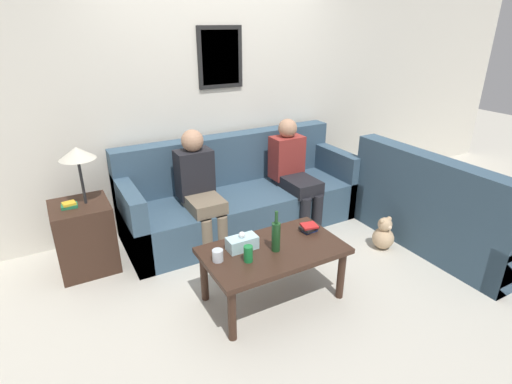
% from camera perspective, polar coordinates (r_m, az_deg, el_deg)
% --- Properties ---
extents(ground_plane, '(16.00, 16.00, 0.00)m').
position_cam_1_polar(ground_plane, '(3.96, 1.33, -7.71)').
color(ground_plane, beige).
extents(wall_back, '(9.00, 0.08, 2.60)m').
position_cam_1_polar(wall_back, '(4.32, -5.17, 13.37)').
color(wall_back, silver).
rests_on(wall_back, ground_plane).
extents(couch_main, '(2.45, 0.86, 0.94)m').
position_cam_1_polar(couch_main, '(4.23, -2.22, -0.78)').
color(couch_main, '#385166').
rests_on(couch_main, ground_plane).
extents(couch_side, '(0.86, 1.69, 0.94)m').
position_cam_1_polar(couch_side, '(4.28, 25.08, -2.77)').
color(couch_side, '#385166').
rests_on(couch_side, ground_plane).
extents(coffee_table, '(1.07, 0.62, 0.46)m').
position_cam_1_polar(coffee_table, '(3.08, 2.48, -9.02)').
color(coffee_table, '#382319').
rests_on(coffee_table, ground_plane).
extents(side_table_with_lamp, '(0.47, 0.47, 1.11)m').
position_cam_1_polar(side_table_with_lamp, '(3.79, -23.33, -5.26)').
color(side_table_with_lamp, '#382319').
rests_on(side_table_with_lamp, ground_plane).
extents(wine_bottle, '(0.07, 0.07, 0.32)m').
position_cam_1_polar(wine_bottle, '(2.96, 2.87, -6.27)').
color(wine_bottle, '#19421E').
rests_on(wine_bottle, coffee_table).
extents(drinking_glass, '(0.08, 0.08, 0.09)m').
position_cam_1_polar(drinking_glass, '(2.89, -5.49, -9.01)').
color(drinking_glass, silver).
rests_on(drinking_glass, coffee_table).
extents(book_stack, '(0.16, 0.13, 0.06)m').
position_cam_1_polar(book_stack, '(3.29, 7.61, -5.06)').
color(book_stack, navy).
rests_on(book_stack, coffee_table).
extents(soda_can, '(0.07, 0.07, 0.12)m').
position_cam_1_polar(soda_can, '(2.87, -1.12, -8.81)').
color(soda_can, '#197A38').
rests_on(soda_can, coffee_table).
extents(tissue_box, '(0.23, 0.12, 0.15)m').
position_cam_1_polar(tissue_box, '(3.01, -2.00, -7.25)').
color(tissue_box, silver).
rests_on(tissue_box, coffee_table).
extents(person_left, '(0.34, 0.59, 1.13)m').
position_cam_1_polar(person_left, '(3.79, -8.09, 0.85)').
color(person_left, '#756651').
rests_on(person_left, ground_plane).
extents(person_right, '(0.34, 0.65, 1.11)m').
position_cam_1_polar(person_right, '(4.24, 5.37, 3.22)').
color(person_right, black).
rests_on(person_right, ground_plane).
extents(teddy_bear, '(0.21, 0.21, 0.32)m').
position_cam_1_polar(teddy_bear, '(4.06, 17.75, -5.85)').
color(teddy_bear, tan).
rests_on(teddy_bear, ground_plane).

